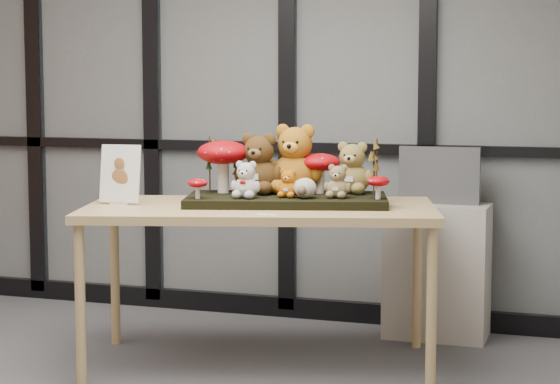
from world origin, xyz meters
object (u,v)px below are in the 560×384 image
(mushroom_back_left, at_px, (223,164))
(mushroom_back_right, at_px, (320,171))
(bear_pooh_yellow, at_px, (295,155))
(bear_small_yellow, at_px, (288,182))
(bear_brown_medium, at_px, (259,160))
(bear_white_bow, at_px, (246,178))
(mushroom_front_right, at_px, (378,186))
(display_table, at_px, (260,218))
(bear_beige_small, at_px, (338,179))
(cabinet, at_px, (437,271))
(monitor, at_px, (439,175))
(bear_tan_back, at_px, (352,165))
(mushroom_front_left, at_px, (198,188))
(sign_holder, at_px, (120,177))
(plush_cream_hedgehog, at_px, (305,187))
(diorama_tray, at_px, (287,200))

(mushroom_back_left, bearing_deg, mushroom_back_right, 15.45)
(bear_pooh_yellow, relative_size, bear_small_yellow, 2.49)
(bear_brown_medium, xyz_separation_m, bear_small_yellow, (0.20, -0.13, -0.09))
(bear_small_yellow, height_order, bear_white_bow, bear_white_bow)
(bear_pooh_yellow, distance_m, mushroom_front_right, 0.51)
(display_table, distance_m, bear_pooh_yellow, 0.40)
(bear_beige_small, xyz_separation_m, mushroom_back_right, (-0.14, 0.17, 0.02))
(bear_brown_medium, xyz_separation_m, cabinet, (0.82, 0.70, -0.66))
(display_table, bearing_deg, monitor, 33.74)
(bear_small_yellow, bearing_deg, bear_tan_back, 32.33)
(bear_tan_back, bearing_deg, mushroom_back_left, -179.30)
(display_table, relative_size, monitor, 4.25)
(mushroom_front_left, bearing_deg, monitor, 45.44)
(display_table, relative_size, bear_small_yellow, 12.16)
(bear_white_bow, bearing_deg, sign_holder, 173.99)
(bear_brown_medium, height_order, mushroom_back_right, bear_brown_medium)
(cabinet, bearing_deg, bear_tan_back, -123.20)
(plush_cream_hedgehog, bearing_deg, bear_tan_back, 45.19)
(bear_small_yellow, relative_size, mushroom_front_left, 1.43)
(bear_tan_back, relative_size, mushroom_front_right, 2.34)
(mushroom_back_left, relative_size, monitor, 0.67)
(bear_white_bow, height_order, bear_beige_small, bear_white_bow)
(mushroom_back_right, distance_m, cabinet, 1.00)
(diorama_tray, relative_size, bear_brown_medium, 2.93)
(bear_white_bow, distance_m, mushroom_back_left, 0.28)
(display_table, bearing_deg, mushroom_back_right, 31.75)
(diorama_tray, distance_m, sign_holder, 0.86)
(diorama_tray, height_order, sign_holder, sign_holder)
(bear_small_yellow, bearing_deg, diorama_tray, 97.78)
(bear_white_bow, height_order, mushroom_back_left, mushroom_back_left)
(bear_beige_small, distance_m, monitor, 0.88)
(bear_white_bow, distance_m, plush_cream_hedgehog, 0.30)
(bear_brown_medium, relative_size, bear_white_bow, 1.69)
(mushroom_back_left, bearing_deg, mushroom_front_left, -94.54)
(diorama_tray, xyz_separation_m, bear_small_yellow, (0.03, -0.07, 0.10))
(bear_tan_back, xyz_separation_m, mushroom_back_left, (-0.65, -0.19, 0.00))
(diorama_tray, bearing_deg, mushroom_back_right, 35.44)
(bear_tan_back, distance_m, bear_small_yellow, 0.39)
(display_table, bearing_deg, bear_tan_back, 22.63)
(bear_pooh_yellow, bearing_deg, display_table, -130.48)
(bear_tan_back, relative_size, sign_holder, 0.97)
(sign_holder, bearing_deg, bear_tan_back, 20.92)
(bear_tan_back, relative_size, bear_white_bow, 1.44)
(mushroom_front_left, height_order, monitor, monitor)
(mushroom_front_right, bearing_deg, cabinet, 77.17)
(plush_cream_hedgehog, xyz_separation_m, mushroom_back_right, (0.01, 0.24, 0.06))
(bear_beige_small, bearing_deg, cabinet, 48.62)
(bear_white_bow, bearing_deg, bear_pooh_yellow, 46.33)
(bear_small_yellow, relative_size, bear_beige_small, 0.86)
(bear_pooh_yellow, bearing_deg, cabinet, 28.43)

